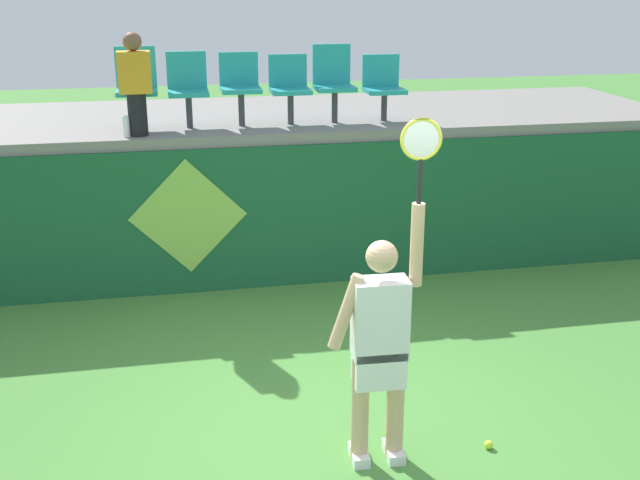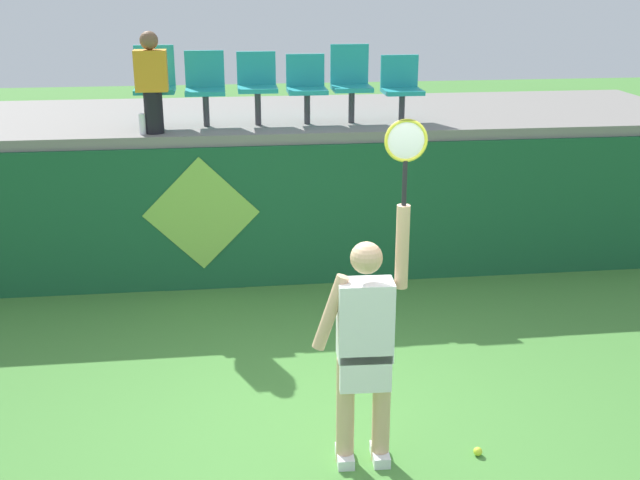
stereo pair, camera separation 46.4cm
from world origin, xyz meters
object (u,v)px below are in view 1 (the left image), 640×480
(stadium_chair_1, at_px, (188,86))
(water_bottle, at_px, (126,127))
(spectator_0, at_px, (135,82))
(stadium_chair_0, at_px, (137,84))
(stadium_chair_2, at_px, (240,84))
(stadium_chair_3, at_px, (289,85))
(stadium_chair_4, at_px, (333,80))
(tennis_ball, at_px, (489,445))
(stadium_chair_5, at_px, (383,84))
(tennis_player, at_px, (380,342))

(stadium_chair_1, bearing_deg, water_bottle, -145.59)
(spectator_0, bearing_deg, stadium_chair_0, 90.00)
(stadium_chair_2, distance_m, stadium_chair_3, 0.56)
(stadium_chair_4, distance_m, spectator_0, 2.25)
(stadium_chair_2, bearing_deg, stadium_chair_3, 0.01)
(tennis_ball, xyz_separation_m, stadium_chair_2, (-1.38, 4.18, 2.16))
(stadium_chair_0, xyz_separation_m, stadium_chair_2, (1.13, -0.01, -0.03))
(stadium_chair_5, relative_size, spectator_0, 0.69)
(stadium_chair_0, bearing_deg, stadium_chair_4, 0.02)
(tennis_player, xyz_separation_m, stadium_chair_0, (-1.66, 4.15, 1.28))
(stadium_chair_0, height_order, stadium_chair_2, stadium_chair_0)
(stadium_chair_3, distance_m, stadium_chair_4, 0.51)
(stadium_chair_2, relative_size, stadium_chair_5, 1.08)
(stadium_chair_0, relative_size, stadium_chair_3, 1.15)
(water_bottle, relative_size, stadium_chair_1, 0.27)
(stadium_chair_0, relative_size, stadium_chair_2, 1.10)
(tennis_ball, relative_size, stadium_chair_4, 0.08)
(stadium_chair_4, relative_size, spectator_0, 0.81)
(water_bottle, bearing_deg, tennis_player, -64.20)
(tennis_ball, bearing_deg, stadium_chair_1, 115.04)
(tennis_player, xyz_separation_m, stadium_chair_4, (0.55, 4.15, 1.26))
(water_bottle, height_order, stadium_chair_0, stadium_chair_0)
(stadium_chair_5, bearing_deg, water_bottle, -171.07)
(tennis_ball, relative_size, stadium_chair_0, 0.07)
(stadium_chair_3, xyz_separation_m, spectator_0, (-1.69, -0.41, 0.13))
(stadium_chair_1, bearing_deg, stadium_chair_2, -0.47)
(tennis_ball, height_order, spectator_0, spectator_0)
(tennis_ball, height_order, stadium_chair_0, stadium_chair_0)
(tennis_ball, xyz_separation_m, spectator_0, (-2.51, 3.78, 2.26))
(stadium_chair_3, xyz_separation_m, stadium_chair_4, (0.51, 0.01, 0.05))
(tennis_player, xyz_separation_m, stadium_chair_2, (-0.52, 4.14, 1.25))
(stadium_chair_4, distance_m, stadium_chair_5, 0.59)
(stadium_chair_0, xyz_separation_m, stadium_chair_3, (1.69, -0.01, -0.06))
(stadium_chair_3, bearing_deg, tennis_player, -90.51)
(tennis_ball, height_order, stadium_chair_1, stadium_chair_1)
(stadium_chair_0, relative_size, stadium_chair_1, 1.08)
(water_bottle, bearing_deg, stadium_chair_1, 34.41)
(spectator_0, bearing_deg, water_bottle, -158.12)
(stadium_chair_5, bearing_deg, stadium_chair_4, 179.21)
(stadium_chair_1, xyz_separation_m, stadium_chair_2, (0.58, -0.00, 0.00))
(stadium_chair_4, bearing_deg, stadium_chair_2, -179.51)
(stadium_chair_4, bearing_deg, tennis_ball, -85.87)
(stadium_chair_1, height_order, spectator_0, spectator_0)
(tennis_ball, xyz_separation_m, stadium_chair_5, (0.29, 4.19, 2.11))
(tennis_ball, relative_size, spectator_0, 0.06)
(stadium_chair_0, bearing_deg, stadium_chair_2, -0.43)
(tennis_player, relative_size, spectator_0, 2.34)
(tennis_ball, height_order, stadium_chair_2, stadium_chair_2)
(stadium_chair_1, height_order, stadium_chair_4, stadium_chair_4)
(stadium_chair_0, bearing_deg, stadium_chair_1, -0.40)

